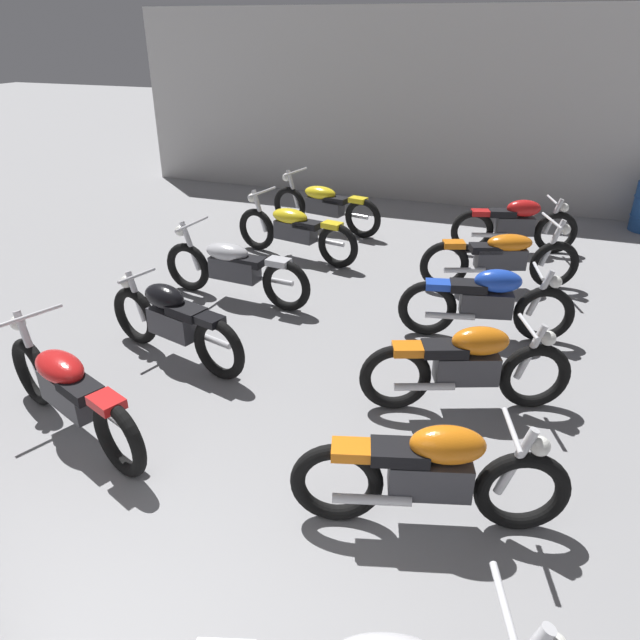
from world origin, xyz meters
TOP-DOWN VIEW (x-y plane):
  - back_wall at (0.00, 11.21)m, footprint 13.11×0.24m
  - motorcycle_left_row_1 at (-1.62, 2.41)m, footprint 2.06×0.99m
  - motorcycle_left_row_2 at (-1.51, 3.85)m, footprint 1.93×0.68m
  - motorcycle_left_row_3 at (-1.64, 5.46)m, footprint 2.17×0.68m
  - motorcycle_left_row_4 at (-1.50, 7.18)m, footprint 2.15×0.73m
  - motorcycle_left_row_5 at (-1.56, 8.65)m, footprint 2.15×0.73m
  - motorcycle_right_row_1 at (1.50, 2.43)m, footprint 1.92×0.73m
  - motorcycle_right_row_2 at (1.53, 4.01)m, footprint 1.87×0.83m
  - motorcycle_right_row_3 at (1.55, 5.51)m, footprint 1.94×0.67m
  - motorcycle_right_row_4 at (1.57, 7.06)m, footprint 2.06×0.99m
  - motorcycle_right_row_5 at (1.64, 8.63)m, footprint 1.91×0.74m

SIDE VIEW (x-z plane):
  - motorcycle_left_row_1 at x=-1.62m, z-range -0.04..0.94m
  - motorcycle_left_row_3 at x=-1.64m, z-range -0.04..0.94m
  - motorcycle_left_row_4 at x=-1.50m, z-range -0.04..0.94m
  - motorcycle_left_row_5 at x=-1.56m, z-range -0.04..0.94m
  - motorcycle_right_row_4 at x=1.57m, z-range -0.04..0.94m
  - motorcycle_left_row_2 at x=-1.51m, z-range 0.02..0.90m
  - motorcycle_right_row_1 at x=1.50m, z-range 0.02..0.90m
  - motorcycle_right_row_2 at x=1.53m, z-range 0.02..0.90m
  - motorcycle_right_row_3 at x=1.55m, z-range 0.02..0.90m
  - motorcycle_right_row_5 at x=1.64m, z-range 0.02..0.90m
  - back_wall at x=0.00m, z-range 0.00..3.60m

